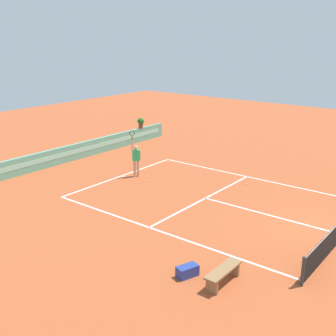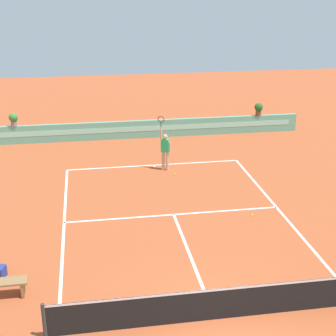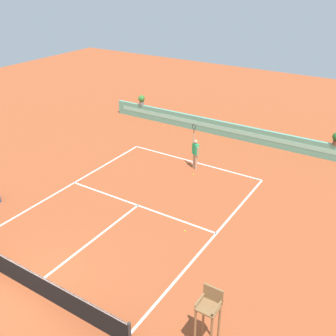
# 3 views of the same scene
# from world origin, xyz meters

# --- Properties ---
(ground_plane) EXTENTS (60.00, 60.00, 0.00)m
(ground_plane) POSITION_xyz_m (0.00, 6.00, 0.00)
(ground_plane) COLOR #A84C28
(court_lines) EXTENTS (8.32, 11.94, 0.01)m
(court_lines) POSITION_xyz_m (0.00, 6.72, 0.00)
(court_lines) COLOR white
(court_lines) RESTS_ON ground
(net) EXTENTS (8.92, 0.10, 1.00)m
(net) POSITION_xyz_m (0.00, 0.00, 0.51)
(net) COLOR #333333
(net) RESTS_ON ground
(back_wall_barrier) EXTENTS (18.00, 0.21, 1.00)m
(back_wall_barrier) POSITION_xyz_m (0.00, 16.39, 0.50)
(back_wall_barrier) COLOR #60A88E
(back_wall_barrier) RESTS_ON ground
(tennis_player) EXTENTS (0.56, 0.36, 2.58)m
(tennis_player) POSITION_xyz_m (0.44, 11.19, 1.05)
(tennis_player) COLOR tan
(tennis_player) RESTS_ON ground
(tennis_ball_near_baseline) EXTENTS (0.07, 0.07, 0.07)m
(tennis_ball_near_baseline) POSITION_xyz_m (2.92, 5.80, 0.03)
(tennis_ball_near_baseline) COLOR #CCE033
(tennis_ball_near_baseline) RESTS_ON ground
(tennis_ball_mid_court) EXTENTS (0.07, 0.07, 0.07)m
(tennis_ball_mid_court) POSITION_xyz_m (0.75, 10.48, 0.03)
(tennis_ball_mid_court) COLOR #CCE033
(tennis_ball_mid_court) RESTS_ON ground
(potted_plant_far_right) EXTENTS (0.48, 0.48, 0.72)m
(potted_plant_far_right) POSITION_xyz_m (6.70, 16.39, 1.41)
(potted_plant_far_right) COLOR brown
(potted_plant_far_right) RESTS_ON back_wall_barrier
(potted_plant_far_left) EXTENTS (0.48, 0.48, 0.72)m
(potted_plant_far_left) POSITION_xyz_m (-6.91, 16.39, 1.41)
(potted_plant_far_left) COLOR gray
(potted_plant_far_left) RESTS_ON back_wall_barrier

